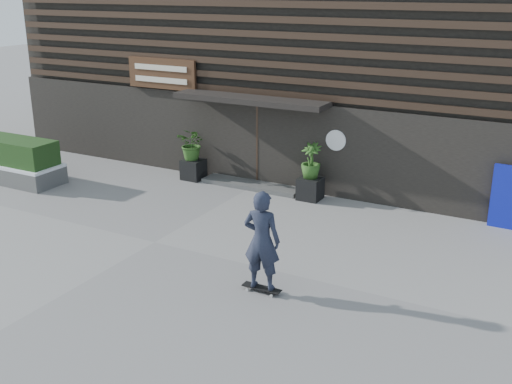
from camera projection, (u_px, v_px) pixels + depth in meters
The scene contains 11 objects.
ground at pixel (155, 242), 14.02m from camera, with size 80.00×80.00×0.00m, color gray.
entrance_step at pixel (252, 185), 17.83m from camera, with size 3.00×0.80×0.12m, color #464644.
planter_pot_left at pixel (193, 169), 18.44m from camera, with size 0.60×0.60×0.60m, color black.
bamboo_left at pixel (193, 144), 18.19m from camera, with size 0.86×0.75×0.96m, color #2D591E.
planter_pot_right at pixel (310, 189), 16.72m from camera, with size 0.60×0.60×0.60m, color black.
bamboo_right at pixel (311, 161), 16.47m from camera, with size 0.54×0.54×0.96m, color #2D591E.
raised_bed at pixel (10, 171), 18.42m from camera, with size 3.50×1.20×0.50m, color #4B4B49.
snow_layer at pixel (8, 162), 18.33m from camera, with size 3.50×1.20×0.08m, color white.
hedge at pixel (7, 149), 18.20m from camera, with size 3.30×1.00×0.70m, color #1A3714.
building at pixel (328, 32), 21.02m from camera, with size 18.00×11.00×8.00m.
skateboarder at pixel (262, 241), 11.43m from camera, with size 0.78×0.55×2.03m.
Camera 1 is at (8.19, -10.24, 5.59)m, focal length 43.39 mm.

